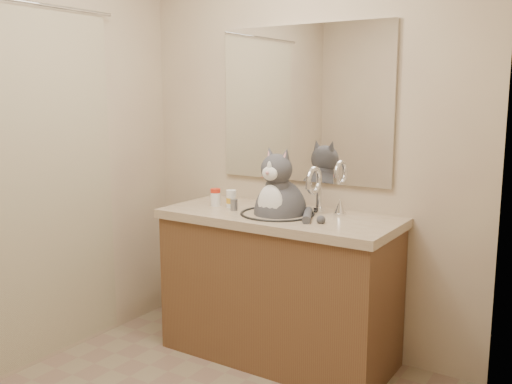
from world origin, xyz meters
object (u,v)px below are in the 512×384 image
at_px(cat, 280,209).
at_px(pill_bottle_redcap, 215,197).
at_px(grey_canister, 234,205).
at_px(pill_bottle_orange, 231,199).

xyz_separation_m(cat, pill_bottle_redcap, (-0.44, -0.01, 0.02)).
relative_size(cat, grey_canister, 8.82).
height_order(cat, pill_bottle_redcap, cat).
distance_m(pill_bottle_redcap, pill_bottle_orange, 0.10).
bearing_deg(cat, pill_bottle_redcap, -178.51).
xyz_separation_m(pill_bottle_orange, grey_canister, (0.07, -0.07, -0.02)).
distance_m(cat, grey_canister, 0.27).
bearing_deg(pill_bottle_redcap, cat, 1.30).
distance_m(cat, pill_bottle_redcap, 0.44).
xyz_separation_m(pill_bottle_redcap, grey_canister, (0.17, -0.05, -0.02)).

